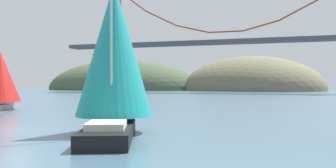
# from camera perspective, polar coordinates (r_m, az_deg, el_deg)

# --- Properties ---
(ground_plane) EXTENTS (360.00, 360.00, 0.00)m
(ground_plane) POSITION_cam_1_polar(r_m,az_deg,el_deg) (26.86, -22.97, -6.79)
(ground_plane) COLOR #426075
(headland_center) EXTENTS (60.08, 44.00, 29.36)m
(headland_center) POSITION_cam_1_polar(r_m,az_deg,el_deg) (155.73, 13.22, -1.03)
(headland_center) COLOR #6B664C
(headland_center) RESTS_ON ground_plane
(headland_left) EXTENTS (77.12, 44.00, 27.98)m
(headland_left) POSITION_cam_1_polar(r_m,az_deg,el_deg) (171.29, -7.22, -0.92)
(headland_left) COLOR #425138
(headland_left) RESTS_ON ground_plane
(suspension_bridge) EXTENTS (112.84, 6.00, 36.54)m
(suspension_bridge) POSITION_cam_1_polar(r_m,az_deg,el_deg) (117.35, 9.20, 7.05)
(suspension_bridge) COLOR brown
(suspension_bridge) RESTS_ON ground_plane
(sailboat_teal_sail) EXTENTS (6.85, 10.05, 10.04)m
(sailboat_teal_sail) POSITION_cam_1_polar(r_m,az_deg,el_deg) (23.23, -8.66, 4.58)
(sailboat_teal_sail) COLOR black
(sailboat_teal_sail) RESTS_ON ground_plane
(sailboat_orange_sail) EXTENTS (8.20, 10.64, 11.30)m
(sailboat_orange_sail) POSITION_cam_1_polar(r_m,az_deg,el_deg) (72.96, -8.48, 1.81)
(sailboat_orange_sail) COLOR #191E4C
(sailboat_orange_sail) RESTS_ON ground_plane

